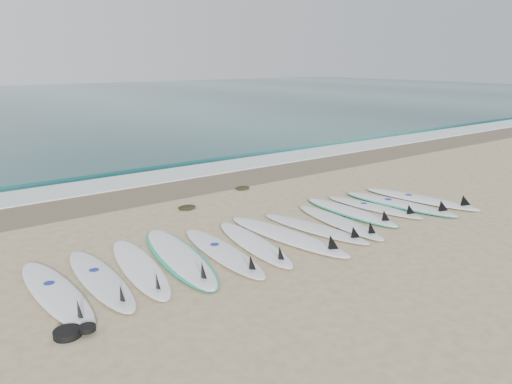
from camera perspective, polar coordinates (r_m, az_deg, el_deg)
ground at (r=9.13m, az=2.68°, el=-4.94°), size 120.00×120.00×0.00m
wet_sand_band at (r=12.41m, az=-9.51°, el=0.29°), size 120.00×1.80×0.01m
foam_band at (r=13.63m, az=-12.28°, el=1.53°), size 120.00×1.40×0.04m
wave_crest at (r=14.97m, az=-14.74°, el=2.69°), size 120.00×1.00×0.10m
surfboard_0 at (r=7.34m, az=-21.81°, el=-10.71°), size 0.60×2.60×0.33m
surfboard_1 at (r=7.57m, az=-17.29°, el=-9.51°), size 0.64×2.55×0.32m
surfboard_2 at (r=7.82m, az=-13.07°, el=-8.40°), size 0.94×2.64×0.33m
surfboard_3 at (r=8.11m, az=-8.71°, el=-7.31°), size 1.16×2.95×0.36m
surfboard_4 at (r=8.20m, az=-3.70°, el=-6.89°), size 0.78×2.63×0.33m
surfboard_5 at (r=8.55m, az=-0.10°, el=-5.95°), size 0.91×2.54×0.32m
surfboard_6 at (r=8.90m, az=3.80°, el=-5.05°), size 0.87×2.89×0.36m
surfboard_7 at (r=9.37m, az=6.94°, el=-4.16°), size 0.86×2.49×0.31m
surfboard_8 at (r=9.79m, az=9.64°, el=-3.41°), size 0.82×2.53×0.32m
surfboard_9 at (r=10.50m, az=10.83°, el=-2.24°), size 0.64×2.50×0.32m
surfboard_10 at (r=10.92m, az=13.51°, el=-1.70°), size 0.78×2.37×0.30m
surfboard_11 at (r=11.33m, az=16.17°, el=-1.29°), size 0.99×2.75×0.34m
surfboard_12 at (r=11.83m, az=18.53°, el=-0.76°), size 1.01×2.76×0.35m
seaweed_near at (r=10.76m, az=-7.89°, el=-1.74°), size 0.40×0.31×0.08m
seaweed_far at (r=12.27m, az=-1.54°, el=0.47°), size 0.37×0.29×0.07m
leash_coil at (r=6.36m, az=-20.30°, el=-14.79°), size 0.46×0.36×0.11m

